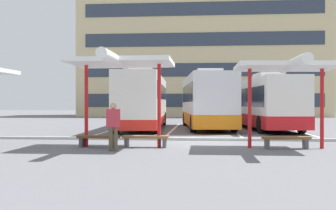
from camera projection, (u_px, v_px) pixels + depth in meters
name	position (u px, v px, depth m)	size (l,w,h in m)	color
ground_plane	(203.00, 142.00, 17.23)	(160.00, 160.00, 0.00)	slate
terminal_building	(202.00, 46.00, 54.05)	(31.58, 10.60, 21.42)	#D1BC8C
coach_bus_0	(144.00, 101.00, 26.53)	(3.07, 12.30, 3.80)	silver
coach_bus_1	(206.00, 102.00, 26.52)	(3.65, 10.63, 3.80)	silver
coach_bus_2	(263.00, 104.00, 26.48)	(3.64, 11.80, 3.56)	silver
lane_stripe_0	(114.00, 129.00, 25.83)	(0.16, 14.00, 0.01)	white
lane_stripe_1	(173.00, 130.00, 25.52)	(0.16, 14.00, 0.01)	white
lane_stripe_2	(233.00, 130.00, 25.20)	(0.16, 14.00, 0.01)	white
lane_stripe_3	(295.00, 130.00, 24.88)	(0.16, 14.00, 0.01)	white
waiting_shelter_1	(121.00, 64.00, 15.10)	(3.83, 4.79, 3.40)	red
bench_2	(98.00, 139.00, 15.28)	(1.64, 0.54, 0.45)	brown
bench_3	(146.00, 138.00, 15.26)	(1.78, 0.48, 0.45)	brown
waiting_shelter_2	(287.00, 68.00, 14.64)	(3.64, 4.57, 3.20)	red
bench_4	(286.00, 140.00, 14.81)	(1.77, 0.60, 0.45)	brown
platform_kerb	(203.00, 139.00, 18.11)	(44.00, 0.24, 0.12)	#ADADA8
waiting_passenger_0	(113.00, 123.00, 14.10)	(0.53, 0.33, 1.70)	brown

